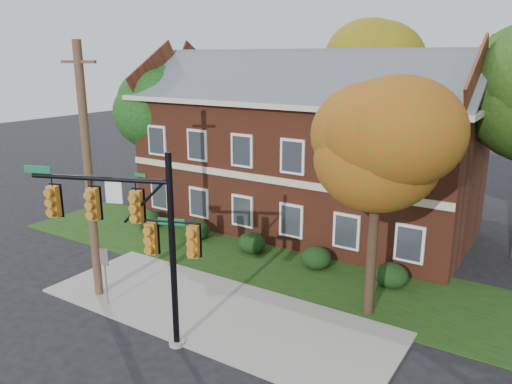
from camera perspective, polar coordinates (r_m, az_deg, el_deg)
The scene contains 15 objects.
ground at distance 18.93m, azimuth -6.69°, elevation -14.63°, with size 120.00×120.00×0.00m, color black.
sidewalk at distance 19.59m, azimuth -4.80°, elevation -13.34°, with size 14.00×5.00×0.08m, color gray.
grass_strip at distance 23.34m, azimuth 2.73°, elevation -8.45°, with size 30.00×6.00×0.04m, color #193811.
apartment_building at distance 27.92m, azimuth 5.43°, elevation 6.09°, with size 18.80×8.80×9.74m.
hedge_far_left at distance 28.87m, azimuth -12.22°, elevation -3.00°, with size 1.40×1.26×1.05m, color black.
hedge_left at distance 26.62m, azimuth -6.82°, elevation -4.33°, with size 1.40×1.26×1.05m, color black.
hedge_center at distance 24.67m, azimuth -0.48°, elevation -5.83°, with size 1.40×1.26×1.05m, color black.
hedge_right at distance 23.08m, azimuth 6.88°, elevation -7.48°, with size 1.40×1.26×1.05m, color black.
hedge_far_right at distance 21.94m, azimuth 15.23°, elevation -9.18°, with size 1.40×1.26×1.05m, color black.
tree_near_right at distance 17.50m, azimuth 14.46°, elevation 5.80°, with size 4.50×4.25×8.58m.
tree_left_rear at distance 32.46m, azimuth -11.14°, elevation 10.17°, with size 5.40×5.10×8.88m.
tree_far_rear at distance 34.27m, azimuth 13.89°, elevation 13.90°, with size 6.84×6.46×11.52m.
traffic_signal at distance 16.45m, azimuth -13.48°, elevation -4.01°, with size 5.58×2.26×6.59m.
utility_pole at distance 20.03m, azimuth -18.59°, elevation 1.95°, with size 1.55×0.38×9.99m.
sign_post at distance 20.07m, azimuth -16.88°, elevation -8.27°, with size 0.34×0.13×2.38m.
Camera 1 is at (10.58, -12.57, 9.40)m, focal length 35.00 mm.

